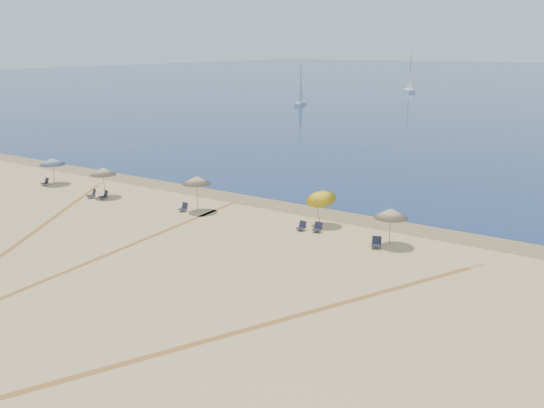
{
  "coord_description": "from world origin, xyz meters",
  "views": [
    {
      "loc": [
        19.47,
        -9.92,
        11.28
      ],
      "look_at": [
        0.0,
        20.0,
        1.3
      ],
      "focal_mm": 37.48,
      "sensor_mm": 36.0,
      "label": 1
    }
  ],
  "objects_px": {
    "chair_1": "(92,194)",
    "chair_3": "(184,207)",
    "umbrella_1": "(103,171)",
    "sailboat_1": "(410,81)",
    "umbrella_4": "(391,213)",
    "chair_0": "(46,182)",
    "chair_4": "(302,226)",
    "umbrella_3": "(320,196)",
    "chair_2": "(104,195)",
    "umbrella_2": "(197,180)",
    "chair_6": "(376,243)",
    "chair_5": "(318,228)",
    "umbrella_0": "(52,161)",
    "sailboat_0": "(301,93)"
  },
  "relations": [
    {
      "from": "chair_1",
      "to": "chair_3",
      "type": "relative_size",
      "value": 1.35
    },
    {
      "from": "umbrella_1",
      "to": "sailboat_1",
      "type": "xyz_separation_m",
      "value": [
        -16.46,
        112.82,
        0.76
      ]
    },
    {
      "from": "umbrella_4",
      "to": "chair_0",
      "type": "relative_size",
      "value": 3.43
    },
    {
      "from": "chair_0",
      "to": "chair_4",
      "type": "xyz_separation_m",
      "value": [
        24.08,
        1.28,
        -0.01
      ]
    },
    {
      "from": "umbrella_4",
      "to": "chair_3",
      "type": "distance_m",
      "value": 15.0
    },
    {
      "from": "umbrella_3",
      "to": "chair_2",
      "type": "xyz_separation_m",
      "value": [
        -16.88,
        -3.21,
        -1.7
      ]
    },
    {
      "from": "umbrella_4",
      "to": "chair_1",
      "type": "relative_size",
      "value": 2.77
    },
    {
      "from": "umbrella_1",
      "to": "umbrella_2",
      "type": "relative_size",
      "value": 0.91
    },
    {
      "from": "chair_0",
      "to": "chair_2",
      "type": "height_order",
      "value": "chair_2"
    },
    {
      "from": "chair_4",
      "to": "chair_6",
      "type": "distance_m",
      "value": 5.26
    },
    {
      "from": "umbrella_4",
      "to": "chair_4",
      "type": "distance_m",
      "value": 5.95
    },
    {
      "from": "umbrella_4",
      "to": "sailboat_1",
      "type": "xyz_separation_m",
      "value": [
        -39.1,
        111.25,
        0.84
      ]
    },
    {
      "from": "umbrella_1",
      "to": "chair_6",
      "type": "relative_size",
      "value": 3.08
    },
    {
      "from": "chair_2",
      "to": "chair_4",
      "type": "relative_size",
      "value": 1.32
    },
    {
      "from": "umbrella_3",
      "to": "chair_2",
      "type": "height_order",
      "value": "umbrella_3"
    },
    {
      "from": "umbrella_2",
      "to": "chair_3",
      "type": "xyz_separation_m",
      "value": [
        -0.77,
        -0.6,
        -1.97
      ]
    },
    {
      "from": "umbrella_1",
      "to": "chair_4",
      "type": "bearing_deg",
      "value": 3.84
    },
    {
      "from": "umbrella_4",
      "to": "chair_4",
      "type": "relative_size",
      "value": 3.89
    },
    {
      "from": "umbrella_3",
      "to": "chair_4",
      "type": "distance_m",
      "value": 2.38
    },
    {
      "from": "chair_4",
      "to": "chair_5",
      "type": "height_order",
      "value": "chair_5"
    },
    {
      "from": "chair_3",
      "to": "sailboat_1",
      "type": "relative_size",
      "value": 0.07
    },
    {
      "from": "chair_6",
      "to": "chair_5",
      "type": "bearing_deg",
      "value": 152.38
    },
    {
      "from": "umbrella_2",
      "to": "chair_1",
      "type": "relative_size",
      "value": 3.13
    },
    {
      "from": "chair_3",
      "to": "chair_5",
      "type": "bearing_deg",
      "value": 8.63
    },
    {
      "from": "chair_0",
      "to": "chair_2",
      "type": "bearing_deg",
      "value": 6.33
    },
    {
      "from": "chair_1",
      "to": "chair_4",
      "type": "height_order",
      "value": "chair_1"
    },
    {
      "from": "umbrella_3",
      "to": "chair_0",
      "type": "relative_size",
      "value": 3.9
    },
    {
      "from": "umbrella_0",
      "to": "chair_3",
      "type": "distance_m",
      "value": 14.79
    },
    {
      "from": "chair_3",
      "to": "chair_4",
      "type": "xyz_separation_m",
      "value": [
        9.16,
        0.82,
        -0.01
      ]
    },
    {
      "from": "umbrella_0",
      "to": "chair_1",
      "type": "bearing_deg",
      "value": -11.81
    },
    {
      "from": "chair_2",
      "to": "umbrella_2",
      "type": "bearing_deg",
      "value": 28.72
    },
    {
      "from": "umbrella_0",
      "to": "chair_1",
      "type": "relative_size",
      "value": 2.75
    },
    {
      "from": "umbrella_2",
      "to": "chair_3",
      "type": "distance_m",
      "value": 2.2
    },
    {
      "from": "umbrella_1",
      "to": "sailboat_1",
      "type": "bearing_deg",
      "value": 98.3
    },
    {
      "from": "umbrella_0",
      "to": "chair_1",
      "type": "height_order",
      "value": "umbrella_0"
    },
    {
      "from": "umbrella_2",
      "to": "chair_2",
      "type": "relative_size",
      "value": 3.34
    },
    {
      "from": "chair_6",
      "to": "umbrella_3",
      "type": "bearing_deg",
      "value": 139.16
    },
    {
      "from": "umbrella_0",
      "to": "chair_2",
      "type": "xyz_separation_m",
      "value": [
        7.4,
        -1.04,
        -1.64
      ]
    },
    {
      "from": "chair_2",
      "to": "chair_0",
      "type": "bearing_deg",
      "value": -163.7
    },
    {
      "from": "umbrella_2",
      "to": "umbrella_4",
      "type": "distance_m",
      "value": 14.1
    },
    {
      "from": "umbrella_0",
      "to": "chair_6",
      "type": "xyz_separation_m",
      "value": [
        29.1,
        0.14,
        -1.64
      ]
    },
    {
      "from": "umbrella_0",
      "to": "chair_3",
      "type": "bearing_deg",
      "value": -0.96
    },
    {
      "from": "umbrella_2",
      "to": "sailboat_1",
      "type": "distance_m",
      "value": 114.66
    },
    {
      "from": "umbrella_2",
      "to": "sailboat_0",
      "type": "bearing_deg",
      "value": 114.72
    },
    {
      "from": "chair_4",
      "to": "sailboat_1",
      "type": "distance_m",
      "value": 116.6
    },
    {
      "from": "umbrella_2",
      "to": "umbrella_3",
      "type": "xyz_separation_m",
      "value": [
        8.82,
        1.8,
        -0.26
      ]
    },
    {
      "from": "umbrella_3",
      "to": "umbrella_4",
      "type": "height_order",
      "value": "umbrella_3"
    },
    {
      "from": "chair_0",
      "to": "umbrella_3",
      "type": "bearing_deg",
      "value": 15.55
    },
    {
      "from": "umbrella_0",
      "to": "chair_5",
      "type": "height_order",
      "value": "umbrella_0"
    },
    {
      "from": "chair_3",
      "to": "chair_6",
      "type": "bearing_deg",
      "value": 3.97
    }
  ]
}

